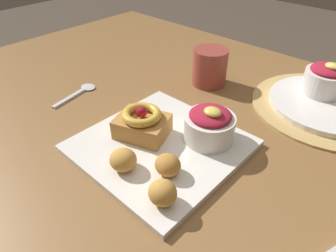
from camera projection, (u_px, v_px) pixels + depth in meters
The scene contains 12 objects.
dining_table at pixel (182, 152), 0.69m from camera, with size 1.38×0.94×0.73m.
woven_placemat at pixel (326, 107), 0.67m from camera, with size 0.32×0.32×0.01m, color tan.
front_plate at pixel (161, 146), 0.55m from camera, with size 0.27×0.27×0.01m, color white.
cake_slice at pixel (142, 123), 0.56m from camera, with size 0.11×0.10×0.06m.
berry_ramekin at pixel (209, 125), 0.54m from camera, with size 0.09×0.09×0.07m.
fritter_front at pixel (168, 165), 0.48m from camera, with size 0.04×0.04×0.03m, color #BC7F38.
fritter_middle at pixel (123, 160), 0.49m from camera, with size 0.05×0.04×0.04m, color gold.
fritter_back at pixel (163, 193), 0.43m from camera, with size 0.04×0.04×0.04m, color gold.
back_plate at pixel (327, 103), 0.66m from camera, with size 0.25×0.25×0.01m, color white.
back_ramekin at pixel (325, 79), 0.67m from camera, with size 0.09×0.09×0.08m.
spoon at pixel (80, 92), 0.72m from camera, with size 0.05×0.13×0.00m.
coffee_mug at pixel (210, 67), 0.74m from camera, with size 0.08×0.08×0.09m, color #993D33.
Camera 1 is at (0.33, -0.40, 1.09)m, focal length 32.09 mm.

